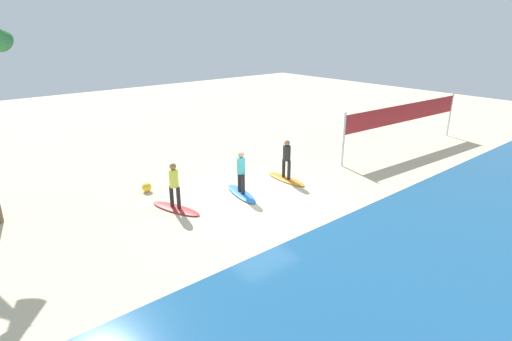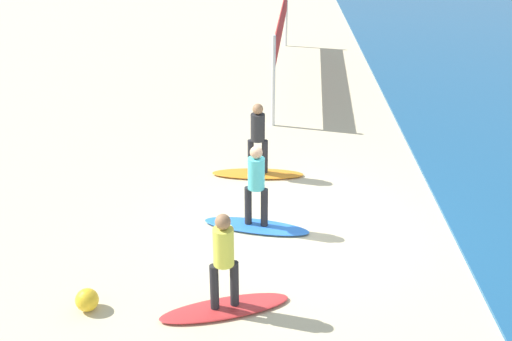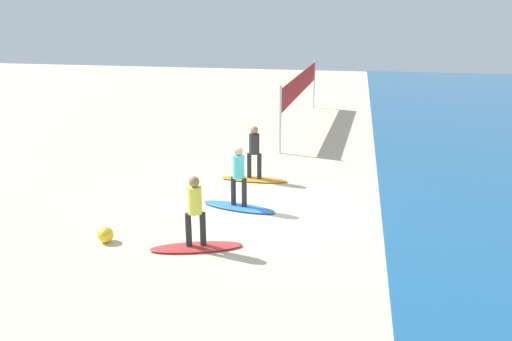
% 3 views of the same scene
% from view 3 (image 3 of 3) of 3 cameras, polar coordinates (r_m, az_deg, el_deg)
% --- Properties ---
extents(ground_plane, '(60.00, 60.00, 0.00)m').
position_cam_3_polar(ground_plane, '(14.50, 1.21, -4.12)').
color(ground_plane, beige).
extents(surfboard_orange, '(0.59, 2.11, 0.09)m').
position_cam_3_polar(surfboard_orange, '(16.75, -0.19, -0.91)').
color(surfboard_orange, orange).
rests_on(surfboard_orange, ground).
extents(surfer_orange, '(0.32, 0.46, 1.64)m').
position_cam_3_polar(surfer_orange, '(16.46, -0.19, 2.36)').
color(surfer_orange, '#232328').
rests_on(surfer_orange, surfboard_orange).
extents(surfboard_blue, '(1.00, 2.17, 0.09)m').
position_cam_3_polar(surfboard_blue, '(14.54, -1.82, -3.88)').
color(surfboard_blue, blue).
rests_on(surfboard_blue, ground).
extents(surfer_blue, '(0.32, 0.45, 1.64)m').
position_cam_3_polar(surfer_blue, '(14.20, -1.86, -0.15)').
color(surfer_blue, '#232328').
rests_on(surfer_blue, surfboard_blue).
extents(surfboard_red, '(1.18, 2.17, 0.09)m').
position_cam_3_polar(surfboard_red, '(12.34, -6.35, -8.07)').
color(surfboard_red, red).
rests_on(surfboard_red, ground).
extents(surfer_red, '(0.32, 0.44, 1.64)m').
position_cam_3_polar(surfer_red, '(11.94, -6.51, -3.78)').
color(surfer_red, '#232328').
rests_on(surfer_red, surfboard_red).
extents(volleyball_net, '(9.09, 0.61, 2.50)m').
position_cam_3_polar(volleyball_net, '(23.71, 4.73, 8.90)').
color(volleyball_net, silver).
rests_on(volleyball_net, ground).
extents(beach_ball, '(0.37, 0.37, 0.37)m').
position_cam_3_polar(beach_ball, '(13.01, -15.68, -6.58)').
color(beach_ball, yellow).
rests_on(beach_ball, ground).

